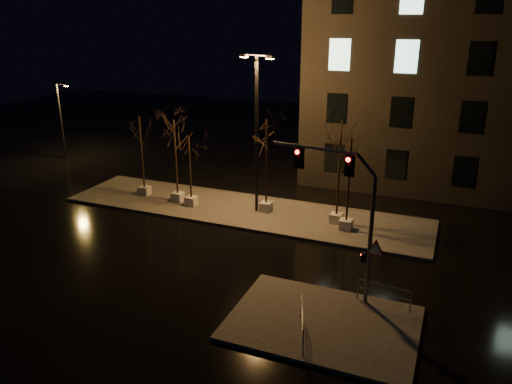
% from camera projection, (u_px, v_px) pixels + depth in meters
% --- Properties ---
extents(ground, '(90.00, 90.00, 0.00)m').
position_uv_depth(ground, '(194.00, 253.00, 24.65)').
color(ground, black).
rests_on(ground, ground).
extents(median, '(22.00, 5.00, 0.15)m').
position_uv_depth(median, '(243.00, 210.00, 29.86)').
color(median, '#3F3D38').
rests_on(median, ground).
extents(sidewalk_corner, '(7.00, 5.00, 0.15)m').
position_uv_depth(sidewalk_corner, '(323.00, 323.00, 18.89)').
color(sidewalk_corner, '#3F3D38').
rests_on(sidewalk_corner, ground).
extents(building, '(25.00, 12.00, 15.00)m').
position_uv_depth(building, '(509.00, 73.00, 32.84)').
color(building, black).
rests_on(building, ground).
extents(tree_0, '(1.80, 1.80, 5.22)m').
position_uv_depth(tree_0, '(140.00, 135.00, 30.93)').
color(tree_0, beige).
rests_on(tree_0, median).
extents(tree_1, '(1.80, 1.80, 5.25)m').
position_uv_depth(tree_1, '(175.00, 139.00, 29.82)').
color(tree_1, beige).
rests_on(tree_1, median).
extents(tree_2, '(1.80, 1.80, 4.35)m').
position_uv_depth(tree_2, '(189.00, 153.00, 29.34)').
color(tree_2, beige).
rests_on(tree_2, median).
extents(tree_3, '(1.80, 1.80, 5.64)m').
position_uv_depth(tree_3, '(267.00, 140.00, 28.11)').
color(tree_3, beige).
rests_on(tree_3, median).
extents(tree_4, '(1.80, 1.80, 5.94)m').
position_uv_depth(tree_4, '(340.00, 144.00, 26.34)').
color(tree_4, beige).
rests_on(tree_4, median).
extents(tree_5, '(1.80, 1.80, 5.21)m').
position_uv_depth(tree_5, '(350.00, 159.00, 25.71)').
color(tree_5, beige).
rests_on(tree_5, median).
extents(traffic_signal_mast, '(4.96, 0.88, 6.12)m').
position_uv_depth(traffic_signal_mast, '(348.00, 204.00, 19.31)').
color(traffic_signal_mast, '#595C60').
rests_on(traffic_signal_mast, sidewalk_corner).
extents(streetlight_main, '(2.22, 0.88, 9.00)m').
position_uv_depth(streetlight_main, '(257.00, 124.00, 27.83)').
color(streetlight_main, black).
rests_on(streetlight_main, median).
extents(streetlight_far, '(1.19, 0.22, 6.07)m').
position_uv_depth(streetlight_far, '(62.00, 118.00, 39.91)').
color(streetlight_far, black).
rests_on(streetlight_far, ground).
extents(guard_rail_a, '(2.14, 0.31, 0.93)m').
position_uv_depth(guard_rail_a, '(384.00, 292.00, 19.72)').
color(guard_rail_a, '#595C60').
rests_on(guard_rail_a, sidewalk_corner).
extents(guard_rail_b, '(0.75, 2.06, 1.03)m').
position_uv_depth(guard_rail_b, '(302.00, 319.00, 17.87)').
color(guard_rail_b, '#595C60').
rests_on(guard_rail_b, sidewalk_corner).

